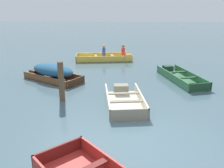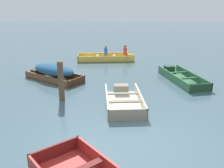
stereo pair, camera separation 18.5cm
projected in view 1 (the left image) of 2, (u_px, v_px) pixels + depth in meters
ground_plane at (141, 145)px, 6.07m from camera, size 80.00×80.00×0.00m
skiff_wooden_brown_near_moored at (52, 72)px, 10.99m from camera, size 2.88×2.35×0.72m
skiff_cream_mid_moored at (124, 100)px, 8.51m from camera, size 1.47×2.58×0.37m
skiff_green_outer_moored at (180, 77)px, 11.13m from camera, size 1.79×3.23×0.35m
rowboat_yellow_with_crew at (107, 57)px, 14.86m from camera, size 3.40×2.40×0.92m
mooring_post at (61, 82)px, 8.59m from camera, size 0.20×0.20×1.39m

